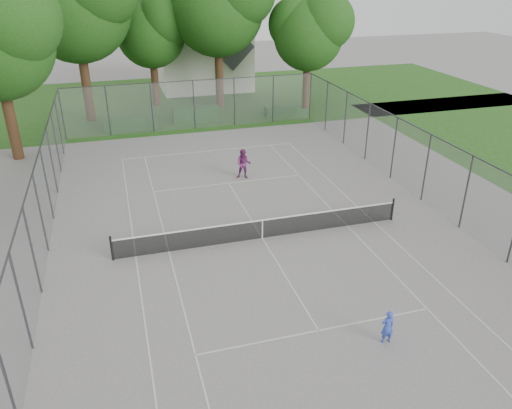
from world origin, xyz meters
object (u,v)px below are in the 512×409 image
object	(u,v)px
house	(203,44)
girl_player	(387,327)
woman_player	(244,164)
tennis_net	(262,228)

from	to	relation	value
house	girl_player	size ratio (longest dim) A/B	8.66
girl_player	woman_player	world-z (taller)	woman_player
tennis_net	house	world-z (taller)	house
house	girl_player	world-z (taller)	house
tennis_net	girl_player	xyz separation A→B (m)	(1.86, -7.49, 0.09)
house	girl_player	distance (m)	37.53
tennis_net	house	distance (m)	30.24
tennis_net	girl_player	distance (m)	7.72
tennis_net	woman_player	world-z (taller)	woman_player
girl_player	woman_player	distance (m)	14.41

